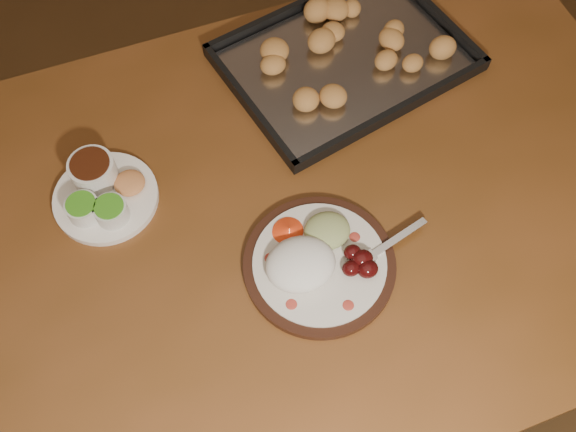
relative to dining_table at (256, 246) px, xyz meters
name	(u,v)px	position (x,y,z in m)	size (l,w,h in m)	color
dining_table	(256,246)	(0.00, 0.00, 0.00)	(1.55, 0.98, 0.75)	brown
dinner_plate	(316,261)	(0.07, -0.11, 0.11)	(0.31, 0.24, 0.06)	black
condiment_saucer	(102,192)	(-0.23, 0.12, 0.12)	(0.18, 0.18, 0.06)	white
baking_tray	(345,57)	(0.26, 0.28, 0.11)	(0.51, 0.43, 0.05)	black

